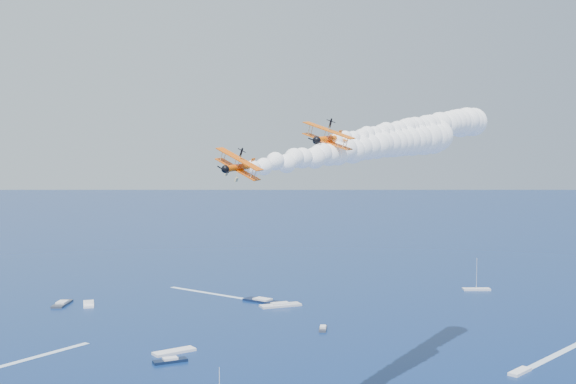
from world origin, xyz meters
name	(u,v)px	position (x,y,z in m)	size (l,w,h in m)	color
biplane_lead	(328,139)	(9.06, 32.95, 54.58)	(8.24, 9.25, 5.57)	#F46005
biplane_trail	(239,167)	(-9.70, 17.79, 50.42)	(6.65, 7.46, 4.50)	#EC5604
smoke_trail_lead	(418,129)	(37.11, 54.70, 57.33)	(58.19, 46.65, 12.32)	white
smoke_trail_trail	(365,148)	(18.45, 39.42, 53.17)	(58.36, 46.42, 12.32)	white
spectator_boats	(172,342)	(-4.39, 116.73, 0.35)	(231.78, 174.18, 0.70)	silver
boat_wakes	(260,330)	(22.45, 123.69, 0.03)	(165.39, 132.29, 0.04)	white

